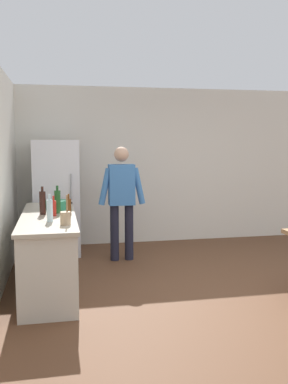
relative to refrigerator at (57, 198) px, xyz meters
name	(u,v)px	position (x,y,z in m)	size (l,w,h in m)	color
ground_plane	(229,299)	(1.90, -2.40, -0.90)	(14.00, 14.00, 0.00)	brown
wall_back	(165,166)	(1.90, 0.60, 0.45)	(6.40, 0.12, 2.70)	silver
kitchen_counter	(49,251)	(-0.10, -1.60, -0.45)	(0.64, 2.20, 0.90)	beige
refrigerator	(57,198)	(0.00, 0.00, 0.00)	(0.70, 0.67, 1.80)	white
person	(122,196)	(0.95, -0.55, 0.08)	(0.70, 0.22, 1.70)	#1E1E2D
cooking_pot	(57,205)	(0.00, -1.20, 0.06)	(0.40, 0.28, 0.12)	#2D845B
utensil_jar	(66,218)	(0.09, -2.28, 0.08)	(0.11, 0.11, 0.32)	tan
bottle_sauce_red	(54,208)	(-0.03, -1.70, 0.10)	(0.06, 0.06, 0.24)	#B22319
bottle_beer_brown	(69,207)	(0.14, -1.70, 0.11)	(0.06, 0.06, 0.26)	#5B3314
bottle_wine_green	(57,201)	(0.01, -1.50, 0.15)	(0.08, 0.08, 0.34)	#1E5123
bottle_wine_dark	(43,203)	(-0.16, -1.56, 0.15)	(0.08, 0.08, 0.34)	black
bottle_water_clear	(50,210)	(-0.07, -2.05, 0.13)	(0.07, 0.07, 0.30)	silver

